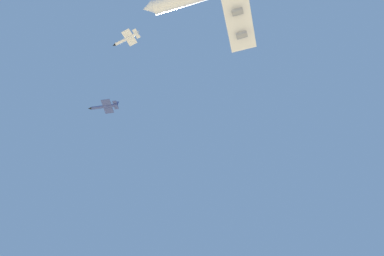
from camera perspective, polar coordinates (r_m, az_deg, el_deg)
name	(u,v)px	position (r m, az deg, el deg)	size (l,w,h in m)	color
chase_jet_lead	(104,107)	(170.80, -14.67, 3.54)	(15.22, 8.21, 4.00)	#38478C
chase_jet_right_wing	(127,39)	(173.97, -11.04, 14.69)	(15.14, 9.04, 4.00)	silver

